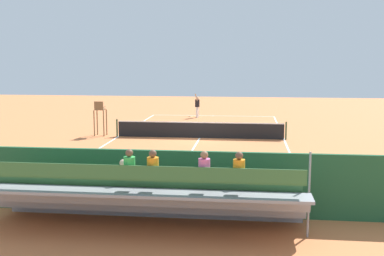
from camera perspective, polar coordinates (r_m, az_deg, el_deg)
name	(u,v)px	position (r m, az deg, el deg)	size (l,w,h in m)	color
ground_plane	(200,138)	(28.65, 0.93, -1.20)	(60.00, 60.00, 0.00)	#D17542
court_line_markings	(200,138)	(28.69, 0.94, -1.18)	(10.10, 22.20, 0.01)	white
tennis_net	(200,130)	(28.57, 0.94, -0.21)	(10.30, 0.10, 1.07)	black
backdrop_wall	(154,182)	(14.88, -4.52, -6.43)	(18.00, 0.16, 2.00)	#235633
bleacher_stand	(152,196)	(13.55, -4.77, -8.07)	(9.06, 2.40, 2.48)	gray
umpire_chair	(100,115)	(29.85, -10.96, 1.59)	(0.67, 0.67, 2.14)	brown
courtside_bench	(251,192)	(15.43, 7.05, -7.63)	(1.80, 0.40, 0.93)	#33383D
equipment_bag	(187,203)	(15.53, -0.55, -8.91)	(0.90, 0.36, 0.36)	#334C8C
tennis_player	(197,105)	(38.24, 0.64, 2.78)	(0.44, 0.56, 1.93)	white
tennis_racket	(191,117)	(38.70, -0.12, 1.36)	(0.47, 0.55, 0.03)	black
tennis_ball_near	(161,122)	(35.68, -3.74, 0.76)	(0.07, 0.07, 0.07)	#CCDB33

